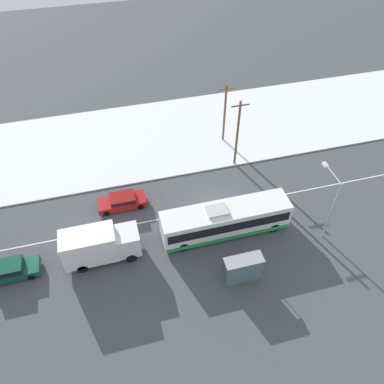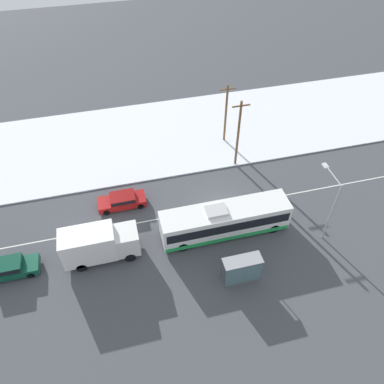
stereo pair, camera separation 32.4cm
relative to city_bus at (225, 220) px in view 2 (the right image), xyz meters
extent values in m
plane|color=#424449|center=(0.48, 2.90, -1.54)|extent=(120.00, 120.00, 0.00)
cube|color=silver|center=(0.48, 15.56, -1.48)|extent=(80.00, 14.57, 0.12)
cube|color=silver|center=(0.48, 2.90, -1.53)|extent=(60.00, 0.12, 0.00)
cube|color=white|center=(0.00, 0.00, 0.05)|extent=(11.39, 2.55, 2.63)
cube|color=black|center=(0.00, 0.00, 0.37)|extent=(10.93, 2.57, 1.00)
cube|color=green|center=(0.00, 0.00, -1.02)|extent=(11.27, 2.57, 0.47)
cube|color=#B2B2B2|center=(-0.85, 0.00, 1.49)|extent=(1.80, 1.40, 0.24)
cylinder|color=black|center=(4.30, -1.14, -1.04)|extent=(1.00, 0.28, 1.00)
cylinder|color=black|center=(4.30, 1.13, -1.04)|extent=(1.00, 0.28, 1.00)
cylinder|color=black|center=(-4.09, -1.14, -1.04)|extent=(1.00, 0.28, 1.00)
cylinder|color=black|center=(-4.09, 1.13, -1.04)|extent=(1.00, 0.28, 1.00)
cube|color=silver|center=(-11.74, -0.07, 0.35)|extent=(4.38, 2.30, 2.78)
cube|color=silver|center=(-8.60, -0.07, 0.04)|extent=(1.90, 2.18, 2.17)
cube|color=black|center=(-7.67, -0.07, 0.48)|extent=(0.06, 1.96, 0.95)
cylinder|color=black|center=(-8.60, -1.09, -1.09)|extent=(0.90, 0.26, 0.90)
cylinder|color=black|center=(-8.60, 0.95, -1.09)|extent=(0.90, 0.26, 0.90)
cylinder|color=black|center=(-12.61, -1.09, -1.09)|extent=(0.90, 0.26, 0.90)
cylinder|color=black|center=(-12.61, 0.95, -1.09)|extent=(0.90, 0.26, 0.90)
cube|color=maroon|center=(-8.54, 5.44, -0.98)|extent=(4.52, 1.80, 0.66)
cube|color=maroon|center=(-8.43, 5.44, -0.42)|extent=(2.35, 1.66, 0.46)
cube|color=black|center=(-8.43, 5.44, -0.41)|extent=(2.16, 1.69, 0.36)
cylinder|color=black|center=(-10.10, 4.65, -1.22)|extent=(0.64, 0.22, 0.64)
cylinder|color=black|center=(-10.10, 6.23, -1.22)|extent=(0.64, 0.22, 0.64)
cylinder|color=black|center=(-6.89, 4.65, -1.22)|extent=(0.64, 0.22, 0.64)
cylinder|color=black|center=(-6.89, 6.23, -1.22)|extent=(0.64, 0.22, 0.64)
cube|color=#0F4733|center=(-18.24, 0.06, -0.98)|extent=(4.55, 1.80, 0.67)
cube|color=#0D3C2B|center=(-18.35, 0.06, -0.37)|extent=(2.36, 1.66, 0.55)
cube|color=black|center=(-18.35, 0.06, -0.36)|extent=(2.18, 1.69, 0.44)
cylinder|color=black|center=(-16.66, -0.73, -1.22)|extent=(0.64, 0.22, 0.64)
cylinder|color=black|center=(-16.66, 0.85, -1.22)|extent=(0.64, 0.22, 0.64)
cylinder|color=#23232D|center=(0.08, -3.86, -1.18)|extent=(0.11, 0.11, 0.72)
cylinder|color=#23232D|center=(0.30, -3.86, -1.18)|extent=(0.11, 0.11, 0.72)
cube|color=maroon|center=(0.19, -3.86, -0.52)|extent=(0.37, 0.20, 0.59)
sphere|color=tan|center=(0.19, -3.86, -0.10)|extent=(0.25, 0.25, 0.25)
cylinder|color=maroon|center=(-0.04, -3.86, -0.55)|extent=(0.09, 0.09, 0.56)
cylinder|color=maroon|center=(0.43, -3.86, -0.55)|extent=(0.09, 0.09, 0.56)
cube|color=gray|center=(-0.17, -4.91, 0.83)|extent=(3.10, 1.20, 0.06)
cube|color=slate|center=(-0.17, -5.49, -0.34)|extent=(2.98, 0.04, 2.16)
cylinder|color=#474C51|center=(-1.68, -4.35, -0.37)|extent=(0.08, 0.08, 2.34)
cylinder|color=#474C51|center=(1.34, -4.35, -0.37)|extent=(0.08, 0.08, 2.34)
cylinder|color=#474C51|center=(-1.68, -5.47, -0.37)|extent=(0.08, 0.08, 2.34)
cylinder|color=#474C51|center=(1.34, -5.47, -0.37)|extent=(0.08, 0.08, 2.34)
cylinder|color=#9EA3A8|center=(8.30, -2.79, 1.72)|extent=(0.14, 0.14, 6.51)
cylinder|color=#9EA3A8|center=(8.30, -1.50, 4.82)|extent=(0.10, 2.57, 0.10)
cube|color=silver|center=(8.30, -0.21, 4.75)|extent=(0.36, 0.60, 0.16)
cylinder|color=brown|center=(3.98, 8.60, 2.35)|extent=(0.24, 0.24, 7.78)
cube|color=brown|center=(3.98, 8.60, 5.74)|extent=(1.80, 0.12, 0.12)
cylinder|color=brown|center=(4.09, 12.92, 2.03)|extent=(0.24, 0.24, 7.14)
cube|color=brown|center=(4.09, 12.92, 5.10)|extent=(1.80, 0.12, 0.12)
camera|label=1|loc=(-8.36, -20.01, 25.01)|focal=35.00mm
camera|label=2|loc=(-8.05, -20.09, 25.01)|focal=35.00mm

